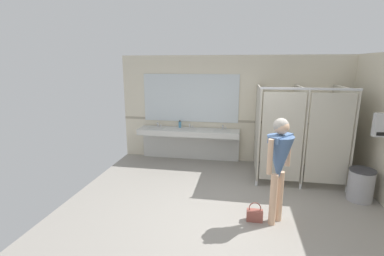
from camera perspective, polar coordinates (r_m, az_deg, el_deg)
The scene contains 10 objects.
ground_plane at distance 5.02m, azimuth 7.68°, elevation -17.21°, with size 5.96×5.94×0.10m, color gray.
wall_back at distance 7.17m, azimuth 9.05°, elevation 3.79°, with size 5.96×0.12×2.69m, color beige.
wall_back_tile_band at distance 7.16m, azimuth 8.95°, elevation 1.39°, with size 5.96×0.01×0.06m, color #9E937F.
vanity_counter at distance 7.17m, azimuth -0.61°, elevation -1.91°, with size 2.57×0.55×0.97m.
mirror_panel at distance 7.18m, azimuth -0.33°, elevation 6.15°, with size 2.47×0.02×1.22m, color silver.
bathroom_stalls at distance 6.33m, azimuth 21.23°, elevation -0.72°, with size 1.80×1.54×2.04m.
trash_bin at distance 6.06m, azimuth 31.33°, elevation -9.94°, with size 0.45×0.45×0.60m.
person_standing at distance 4.44m, azimuth 17.48°, elevation -5.92°, with size 0.56×0.56×1.69m.
handbag at distance 4.78m, azimuth 12.74°, elevation -16.99°, with size 0.25×0.12×0.32m.
soap_dispenser at distance 7.22m, azimuth -2.49°, elevation 0.74°, with size 0.07×0.07×0.19m.
Camera 1 is at (0.13, -4.35, 2.46)m, focal length 25.97 mm.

